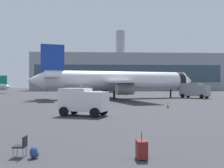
% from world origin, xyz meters
% --- Properties ---
extents(airplane_at_gate, '(35.24, 32.12, 10.50)m').
position_xyz_m(airplane_at_gate, '(4.14, 49.11, 3.66)').
color(airplane_at_gate, white).
rests_on(airplane_at_gate, ground).
extents(service_truck, '(5.27, 4.19, 2.90)m').
position_xyz_m(service_truck, '(-3.72, 44.55, 1.61)').
color(service_truck, gray).
rests_on(service_truck, ground).
extents(fuel_truck, '(5.91, 5.97, 3.20)m').
position_xyz_m(fuel_truck, '(20.30, 49.96, 1.77)').
color(fuel_truck, gray).
rests_on(fuel_truck, ground).
extents(cargo_van, '(4.83, 3.64, 2.60)m').
position_xyz_m(cargo_van, '(-1.48, 20.22, 1.45)').
color(cargo_van, white).
rests_on(cargo_van, ground).
extents(safety_cone_near, '(0.44, 0.44, 0.70)m').
position_xyz_m(safety_cone_near, '(19.79, 43.43, 0.34)').
color(safety_cone_near, '#F2590C').
rests_on(safety_cone_near, ground).
extents(safety_cone_mid, '(0.44, 0.44, 0.79)m').
position_xyz_m(safety_cone_mid, '(8.63, 27.73, 0.39)').
color(safety_cone_mid, '#F2590C').
rests_on(safety_cone_mid, ground).
extents(safety_cone_far, '(0.44, 0.44, 0.77)m').
position_xyz_m(safety_cone_far, '(6.99, 60.58, 0.38)').
color(safety_cone_far, '#F2590C').
rests_on(safety_cone_far, ground).
extents(rolling_suitcase, '(0.41, 0.65, 1.10)m').
position_xyz_m(rolling_suitcase, '(1.65, 5.83, 0.39)').
color(rolling_suitcase, maroon).
rests_on(rolling_suitcase, ground).
extents(traveller_backpack, '(0.36, 0.40, 0.48)m').
position_xyz_m(traveller_backpack, '(-2.67, 6.14, 0.23)').
color(traveller_backpack, navy).
rests_on(traveller_backpack, ground).
extents(gate_chair, '(0.52, 0.52, 0.86)m').
position_xyz_m(gate_chair, '(-3.22, 6.34, 0.50)').
color(gate_chair, black).
rests_on(gate_chair, ground).
extents(terminal_building, '(88.72, 23.37, 29.26)m').
position_xyz_m(terminal_building, '(13.94, 124.59, 8.72)').
color(terminal_building, gray).
rests_on(terminal_building, ground).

